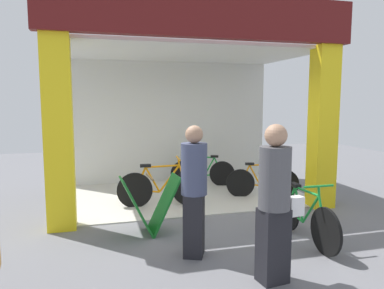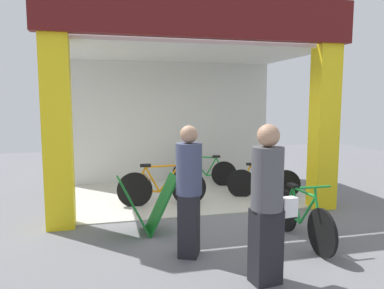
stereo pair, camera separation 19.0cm
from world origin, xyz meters
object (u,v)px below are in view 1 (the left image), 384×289
at_px(bicycle_inside_2, 162,187).
at_px(bicycle_inside_1, 262,182).
at_px(bicycle_inside_0, 203,172).
at_px(sandwich_board_sign, 150,205).
at_px(bicycle_parked_0, 305,217).
at_px(pedestrian_2, 194,190).
at_px(pedestrian_1, 275,202).

bearing_deg(bicycle_inside_2, bicycle_inside_1, 2.55).
relative_size(bicycle_inside_0, sandwich_board_sign, 1.61).
xyz_separation_m(bicycle_parked_0, pedestrian_2, (-1.62, -0.05, 0.51)).
distance_m(bicycle_inside_2, pedestrian_1, 3.24).
relative_size(bicycle_inside_2, sandwich_board_sign, 1.89).
height_order(sandwich_board_sign, pedestrian_2, pedestrian_2).
height_order(bicycle_inside_1, pedestrian_2, pedestrian_2).
distance_m(bicycle_inside_0, bicycle_parked_0, 3.59).
distance_m(bicycle_inside_1, sandwich_board_sign, 2.89).
xyz_separation_m(bicycle_inside_1, pedestrian_2, (-2.09, -2.34, 0.53)).
height_order(bicycle_inside_2, bicycle_parked_0, bicycle_inside_2).
distance_m(bicycle_inside_2, pedestrian_2, 2.30).
bearing_deg(bicycle_inside_1, sandwich_board_sign, -150.27).
distance_m(bicycle_inside_0, bicycle_inside_2, 1.83).
bearing_deg(bicycle_inside_0, bicycle_parked_0, -83.58).
distance_m(bicycle_inside_0, bicycle_inside_1, 1.55).
bearing_deg(bicycle_inside_0, bicycle_inside_2, -131.51).
relative_size(sandwich_board_sign, pedestrian_1, 0.51).
bearing_deg(pedestrian_2, sandwich_board_sign, 114.68).
xyz_separation_m(bicycle_inside_0, pedestrian_1, (-0.57, -4.50, 0.57)).
distance_m(bicycle_inside_1, bicycle_inside_2, 2.09).
bearing_deg(pedestrian_1, bicycle_inside_2, 101.62).
relative_size(bicycle_inside_2, pedestrian_1, 0.96).
relative_size(sandwich_board_sign, pedestrian_2, 0.53).
bearing_deg(pedestrian_2, pedestrian_1, -53.59).
distance_m(sandwich_board_sign, pedestrian_2, 1.09).
bearing_deg(bicycle_parked_0, pedestrian_1, -136.32).
distance_m(bicycle_inside_0, sandwich_board_sign, 3.16).
relative_size(bicycle_parked_0, sandwich_board_sign, 1.80).
bearing_deg(bicycle_inside_0, bicycle_inside_1, -55.57).
bearing_deg(pedestrian_2, bicycle_inside_0, 71.43).
bearing_deg(bicycle_parked_0, pedestrian_2, -178.36).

